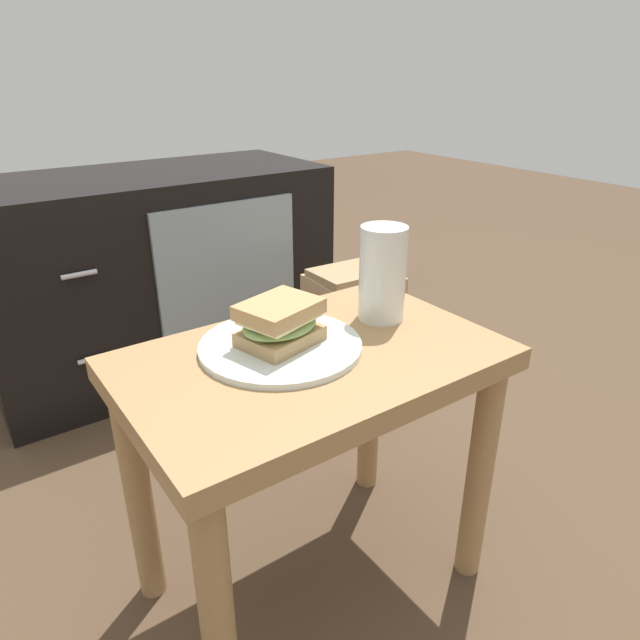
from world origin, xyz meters
name	(u,v)px	position (x,y,z in m)	size (l,w,h in m)	color
ground_plane	(313,577)	(0.00, 0.00, 0.00)	(8.00, 8.00, 0.00)	#4C3826
side_table	(312,405)	(0.00, 0.00, 0.37)	(0.56, 0.36, 0.46)	#A37A4C
tv_cabinet	(159,273)	(0.11, 0.95, 0.29)	(0.96, 0.46, 0.58)	black
plate	(281,346)	(-0.03, 0.04, 0.47)	(0.25, 0.25, 0.01)	silver
sandwich_front	(280,323)	(-0.03, 0.04, 0.50)	(0.14, 0.12, 0.07)	tan
beer_glass	(382,276)	(0.17, 0.04, 0.53)	(0.08, 0.08, 0.16)	silver
paper_bag	(352,334)	(0.45, 0.46, 0.18)	(0.23, 0.19, 0.37)	tan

